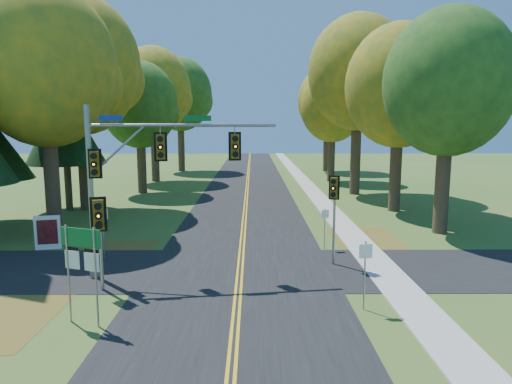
{
  "coord_description": "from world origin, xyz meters",
  "views": [
    {
      "loc": [
        0.55,
        -17.26,
        6.32
      ],
      "look_at": [
        0.71,
        3.49,
        3.2
      ],
      "focal_mm": 32.0,
      "sensor_mm": 36.0,
      "label": 1
    }
  ],
  "objects_px": {
    "traffic_mast": "(139,168)",
    "info_kiosk": "(48,233)",
    "route_sign_cluster": "(81,255)",
    "east_signal_pole": "(334,198)"
  },
  "relations": [
    {
      "from": "traffic_mast",
      "to": "info_kiosk",
      "type": "relative_size",
      "value": 4.49
    },
    {
      "from": "traffic_mast",
      "to": "route_sign_cluster",
      "type": "bearing_deg",
      "value": -106.23
    },
    {
      "from": "route_sign_cluster",
      "to": "east_signal_pole",
      "type": "bearing_deg",
      "value": 54.2
    },
    {
      "from": "traffic_mast",
      "to": "east_signal_pole",
      "type": "bearing_deg",
      "value": 1.61
    },
    {
      "from": "east_signal_pole",
      "to": "route_sign_cluster",
      "type": "height_order",
      "value": "east_signal_pole"
    },
    {
      "from": "traffic_mast",
      "to": "info_kiosk",
      "type": "height_order",
      "value": "traffic_mast"
    },
    {
      "from": "info_kiosk",
      "to": "traffic_mast",
      "type": "bearing_deg",
      "value": -49.5
    },
    {
      "from": "east_signal_pole",
      "to": "route_sign_cluster",
      "type": "bearing_deg",
      "value": -126.0
    },
    {
      "from": "east_signal_pole",
      "to": "route_sign_cluster",
      "type": "relative_size",
      "value": 1.28
    },
    {
      "from": "east_signal_pole",
      "to": "info_kiosk",
      "type": "distance_m",
      "value": 14.42
    }
  ]
}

